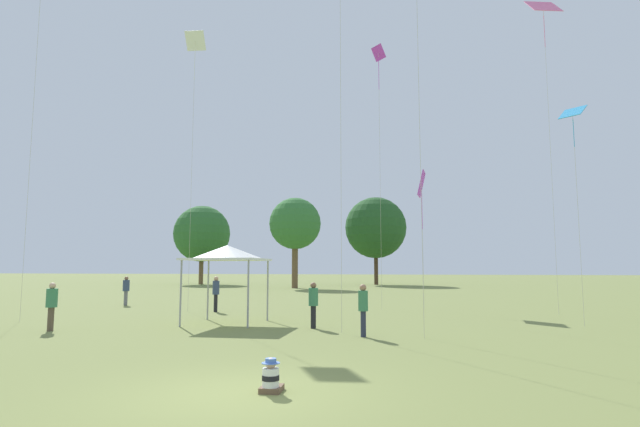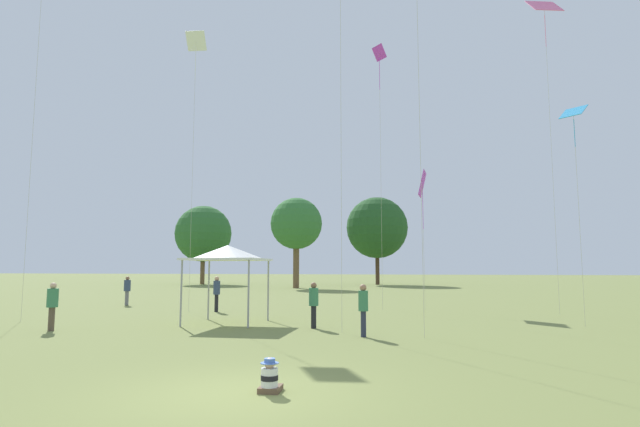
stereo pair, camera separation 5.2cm
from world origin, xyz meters
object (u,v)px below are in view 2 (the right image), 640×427
object	(u,v)px
kite_3	(574,119)
distant_tree_2	(296,224)
person_standing_1	(217,291)
distant_tree_1	(377,228)
kite_0	(196,51)
kite_2	(544,12)
distant_tree_0	(203,234)
canopy_tent	(228,253)
person_standing_3	(52,302)
person_standing_2	(127,288)
person_standing_0	(363,305)
kite_4	(422,186)
kite_6	(379,67)
seated_toddler	(270,378)
person_standing_4	(314,301)

from	to	relation	value
kite_3	distant_tree_2	size ratio (longest dim) A/B	0.88
person_standing_1	distant_tree_1	bearing A→B (deg)	162.16
kite_0	kite_2	bearing A→B (deg)	-135.22
distant_tree_0	kite_3	bearing A→B (deg)	-49.59
canopy_tent	kite_2	world-z (taller)	kite_2
person_standing_3	distant_tree_2	distance (m)	37.18
person_standing_2	kite_3	xyz separation A→B (m)	(22.93, -5.83, 6.99)
person_standing_0	kite_4	world-z (taller)	kite_4
kite_0	distant_tree_2	size ratio (longest dim) A/B	1.50
person_standing_1	kite_2	size ratio (longest dim) A/B	0.11
kite_0	kite_3	world-z (taller)	kite_0
kite_4	kite_6	bearing A→B (deg)	-14.69
person_standing_2	kite_3	bearing A→B (deg)	160.84
person_standing_2	kite_2	size ratio (longest dim) A/B	0.11
person_standing_2	distant_tree_0	world-z (taller)	distant_tree_0
canopy_tent	distant_tree_0	size ratio (longest dim) A/B	0.30
kite_4	distant_tree_1	bearing A→B (deg)	-120.77
kite_0	kite_6	xyz separation A→B (m)	(9.44, 2.92, -0.53)
person_standing_0	distant_tree_0	distance (m)	52.83
kite_3	kite_0	bearing A→B (deg)	-105.73
person_standing_3	distant_tree_0	bearing A→B (deg)	-168.27
person_standing_1	distant_tree_0	xyz separation A→B (m)	(-18.56, 37.74, 5.58)
kite_0	distant_tree_2	world-z (taller)	kite_0
canopy_tent	distant_tree_1	world-z (taller)	distant_tree_1
kite_6	distant_tree_0	bearing A→B (deg)	36.31
person_standing_1	kite_3	distance (m)	17.71
kite_6	person_standing_2	bearing A→B (deg)	88.60
kite_0	distant_tree_2	distance (m)	29.46
kite_2	kite_3	distance (m)	8.53
person_standing_2	kite_0	size ratio (longest dim) A/B	0.11
kite_2	distant_tree_2	world-z (taller)	kite_2
seated_toddler	canopy_tent	world-z (taller)	canopy_tent
person_standing_1	distant_tree_1	world-z (taller)	distant_tree_1
person_standing_0	kite_3	bearing A→B (deg)	3.14
seated_toddler	distant_tree_2	world-z (taller)	distant_tree_2
seated_toddler	person_standing_3	xyz separation A→B (m)	(-10.07, 6.60, 0.73)
person_standing_0	kite_2	world-z (taller)	kite_2
person_standing_0	person_standing_2	bearing A→B (deg)	118.59
person_standing_1	distant_tree_1	size ratio (longest dim) A/B	0.15
kite_4	canopy_tent	bearing A→B (deg)	8.22
person_standing_1	kite_3	world-z (taller)	kite_3
seated_toddler	kite_4	world-z (taller)	kite_4
person_standing_0	kite_4	distance (m)	12.72
person_standing_0	canopy_tent	xyz separation A→B (m)	(-5.76, 2.69, 1.76)
kite_3	distant_tree_0	bearing A→B (deg)	-146.24
kite_0	distant_tree_1	xyz separation A→B (m)	(5.53, 41.16, -6.29)
seated_toddler	kite_3	size ratio (longest dim) A/B	0.07
seated_toddler	person_standing_4	bearing A→B (deg)	94.30
kite_2	seated_toddler	bearing A→B (deg)	-88.24
canopy_tent	distant_tree_0	bearing A→B (deg)	116.39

